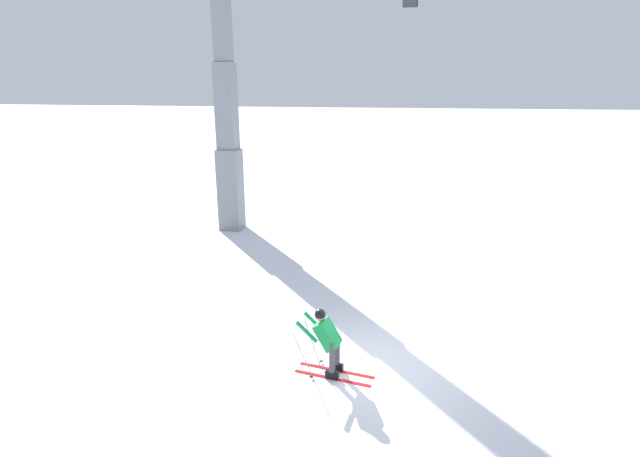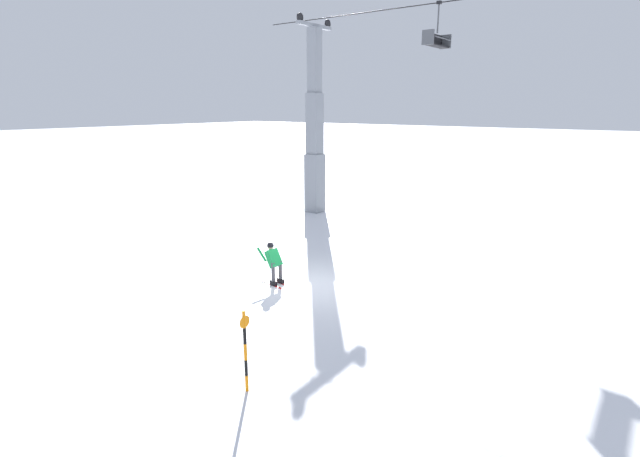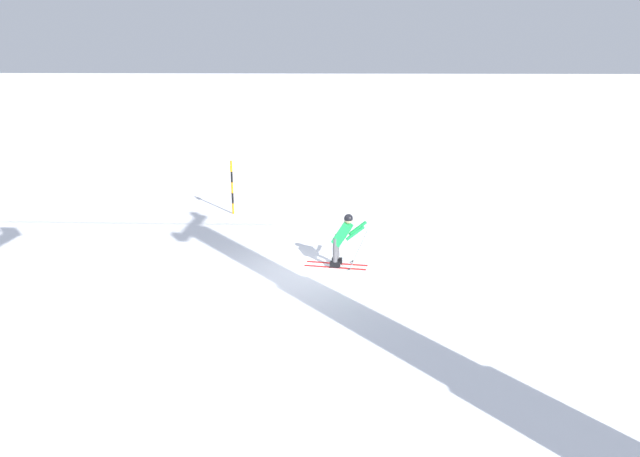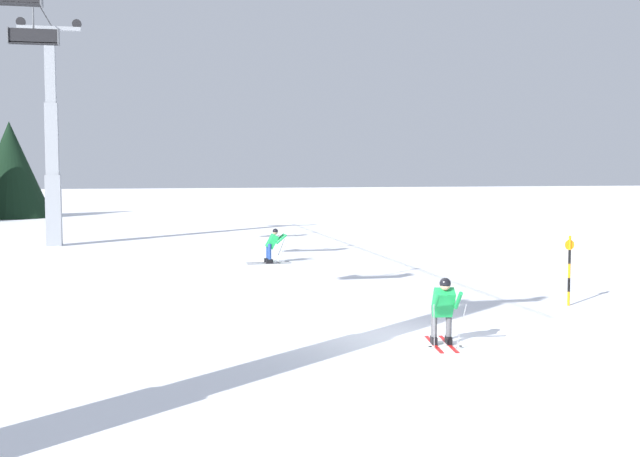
% 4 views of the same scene
% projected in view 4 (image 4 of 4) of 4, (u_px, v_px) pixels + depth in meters
% --- Properties ---
extents(ground_plane, '(260.00, 260.00, 0.00)m').
position_uv_depth(ground_plane, '(396.00, 336.00, 18.02)').
color(ground_plane, white).
extents(skier_carving_main, '(1.74, 0.81, 1.62)m').
position_uv_depth(skier_carving_main, '(443.00, 306.00, 16.94)').
color(skier_carving_main, red).
rests_on(skier_carving_main, ground_plane).
extents(lift_tower_far, '(0.71, 2.96, 10.80)m').
position_uv_depth(lift_tower_far, '(52.00, 151.00, 38.39)').
color(lift_tower_far, gray).
rests_on(lift_tower_far, ground_plane).
extents(chairlift_seat_middle, '(0.61, 1.94, 2.04)m').
position_uv_depth(chairlift_seat_middle, '(33.00, 36.00, 31.93)').
color(chairlift_seat_middle, black).
extents(trail_marker_pole, '(0.07, 0.28, 1.92)m').
position_uv_depth(trail_marker_pole, '(569.00, 268.00, 21.91)').
color(trail_marker_pole, orange).
rests_on(trail_marker_pole, ground_plane).
extents(skier_distant_uphill, '(0.71, 1.75, 1.48)m').
position_uv_depth(skier_distant_uphill, '(272.00, 244.00, 31.72)').
color(skier_distant_uphill, black).
rests_on(skier_distant_uphill, ground_plane).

